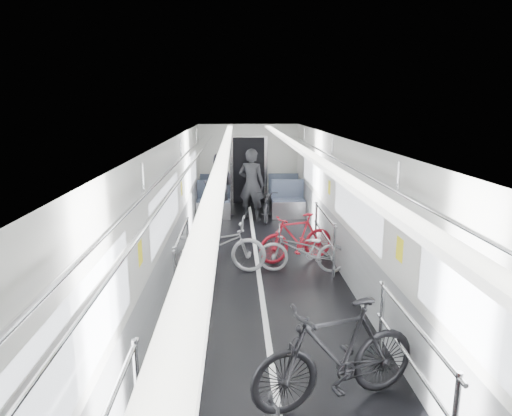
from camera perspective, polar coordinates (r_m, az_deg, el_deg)
The scene contains 8 objects.
car_shell at distance 8.88m, azimuth 0.05°, elevation 0.84°, with size 3.02×14.01×2.41m.
bike_left_far at distance 8.32m, azimuth -5.16°, elevation -4.59°, with size 0.65×1.87×0.98m, color #A3A3A7.
bike_right_near at distance 4.83m, azimuth 10.00°, elevation -17.46°, with size 0.52×1.82×1.10m, color black.
bike_right_mid at distance 8.26m, azimuth 5.86°, elevation -5.24°, with size 0.56×1.59×0.84m, color #9A9B9F.
bike_right_far at distance 8.81m, azimuth 5.09°, elevation -3.74°, with size 0.44×1.56×0.93m, color #B41624.
bike_aisle at distance 11.99m, azimuth 1.54°, elevation 0.48°, with size 0.55×1.56×0.82m, color black.
person_standing at distance 11.88m, azimuth -0.57°, elevation 2.96°, with size 0.68×0.45×1.88m, color black.
person_seated at distance 12.18m, azimuth -4.69°, elevation 2.78°, with size 0.83×0.65×1.72m, color #2C2B32.
Camera 1 is at (-0.39, -6.90, 2.97)m, focal length 32.00 mm.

